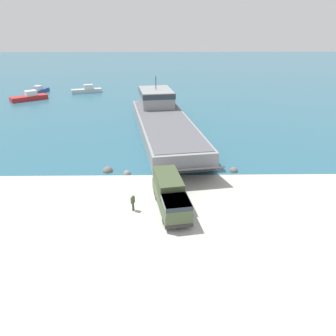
# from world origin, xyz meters

# --- Properties ---
(ground_plane) EXTENTS (240.00, 240.00, 0.00)m
(ground_plane) POSITION_xyz_m (0.00, 0.00, 0.00)
(ground_plane) COLOR #B7B5AD
(water_surface) EXTENTS (240.00, 180.00, 0.01)m
(water_surface) POSITION_xyz_m (0.00, 95.71, 0.00)
(water_surface) COLOR #285B70
(water_surface) RESTS_ON ground_plane
(landing_craft) EXTENTS (12.82, 35.34, 7.71)m
(landing_craft) POSITION_xyz_m (0.99, 23.78, 1.88)
(landing_craft) COLOR gray
(landing_craft) RESTS_ON ground_plane
(military_truck) EXTENTS (3.76, 8.29, 2.93)m
(military_truck) POSITION_xyz_m (1.72, -1.87, 1.52)
(military_truck) COLOR #475638
(military_truck) RESTS_ON ground_plane
(soldier_on_ramp) EXTENTS (0.39, 0.50, 1.68)m
(soldier_on_ramp) POSITION_xyz_m (-1.89, -2.23, 0.97)
(soldier_on_ramp) COLOR #3D4C33
(soldier_on_ramp) RESTS_ON ground_plane
(moored_boat_a) EXTENTS (7.77, 3.96, 2.07)m
(moored_boat_a) POSITION_xyz_m (-18.62, 56.10, 0.69)
(moored_boat_a) COLOR #B7BABF
(moored_boat_a) RESTS_ON ground_plane
(moored_boat_b) EXTENTS (8.16, 7.01, 2.16)m
(moored_boat_b) POSITION_xyz_m (-30.25, 47.52, 0.72)
(moored_boat_b) COLOR #B22323
(moored_boat_b) RESTS_ON ground_plane
(moored_boat_c) EXTENTS (3.57, 6.31, 1.88)m
(moored_boat_c) POSITION_xyz_m (-30.96, 56.23, 0.62)
(moored_boat_c) COLOR navy
(moored_boat_c) RESTS_ON ground_plane
(shoreline_rock_a) EXTENTS (1.21, 1.21, 1.21)m
(shoreline_rock_a) POSITION_xyz_m (-5.75, 6.90, 0.00)
(shoreline_rock_a) COLOR #66605B
(shoreline_rock_a) RESTS_ON ground_plane
(shoreline_rock_b) EXTENTS (1.03, 1.03, 1.03)m
(shoreline_rock_b) POSITION_xyz_m (9.63, 6.70, 0.00)
(shoreline_rock_b) COLOR #66605B
(shoreline_rock_b) RESTS_ON ground_plane
(shoreline_rock_c) EXTENTS (0.87, 0.87, 0.87)m
(shoreline_rock_c) POSITION_xyz_m (-3.34, 6.13, 0.00)
(shoreline_rock_c) COLOR gray
(shoreline_rock_c) RESTS_ON ground_plane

